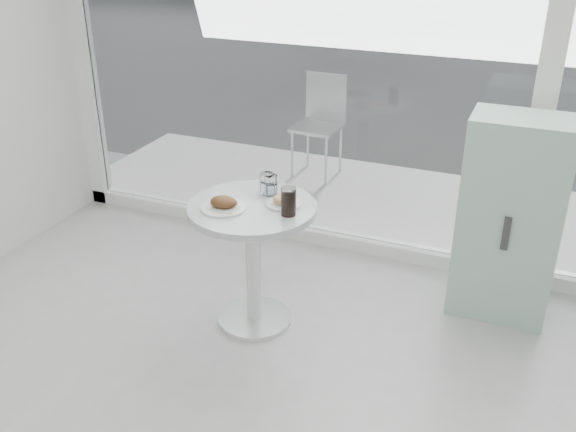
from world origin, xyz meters
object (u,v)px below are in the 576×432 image
at_px(mint_cabinet, 510,219).
at_px(plate_donut, 284,202).
at_px(main_table, 253,240).
at_px(cola_glass, 289,202).
at_px(plate_fritter, 224,204).
at_px(water_tumbler_b, 271,186).
at_px(water_tumbler_a, 267,185).
at_px(patio_chair, 321,119).

bearing_deg(mint_cabinet, plate_donut, -151.61).
xyz_separation_m(main_table, cola_glass, (0.23, -0.03, 0.29)).
xyz_separation_m(mint_cabinet, plate_fritter, (-1.44, -0.80, 0.18)).
height_order(water_tumbler_b, cola_glass, cola_glass).
bearing_deg(plate_fritter, cola_glass, 10.77).
distance_m(mint_cabinet, cola_glass, 1.34).
height_order(mint_cabinet, water_tumbler_b, mint_cabinet).
height_order(plate_fritter, water_tumbler_a, water_tumbler_a).
distance_m(main_table, patio_chair, 2.32).
bearing_deg(water_tumbler_b, water_tumbler_a, 168.31).
distance_m(plate_donut, cola_glass, 0.14).
distance_m(patio_chair, cola_glass, 2.42).
height_order(water_tumbler_a, cola_glass, cola_glass).
height_order(main_table, cola_glass, cola_glass).
bearing_deg(cola_glass, plate_donut, 124.93).
relative_size(mint_cabinet, plate_donut, 6.25).
bearing_deg(main_table, patio_chair, 100.40).
xyz_separation_m(mint_cabinet, patio_chair, (-1.75, 1.58, -0.06)).
xyz_separation_m(main_table, plate_fritter, (-0.12, -0.10, 0.25)).
bearing_deg(main_table, cola_glass, -7.78).
relative_size(patio_chair, plate_donut, 4.52).
bearing_deg(water_tumbler_b, main_table, -103.38).
xyz_separation_m(patio_chair, cola_glass, (0.65, -2.32, 0.29)).
xyz_separation_m(patio_chair, water_tumbler_a, (0.43, -2.11, 0.27)).
distance_m(plate_donut, water_tumbler_a, 0.19).
xyz_separation_m(main_table, patio_chair, (-0.42, 2.29, 0.01)).
bearing_deg(patio_chair, water_tumbler_b, -73.50).
bearing_deg(water_tumbler_a, plate_donut, -35.25).
relative_size(mint_cabinet, water_tumbler_a, 9.96).
bearing_deg(water_tumbler_b, plate_fritter, -120.58).
bearing_deg(mint_cabinet, water_tumbler_a, -158.33).
relative_size(water_tumbler_a, water_tumbler_b, 1.06).
distance_m(patio_chair, water_tumbler_a, 2.17).
bearing_deg(plate_fritter, plate_donut, 31.58).
bearing_deg(patio_chair, plate_donut, -71.13).
distance_m(main_table, water_tumbler_a, 0.33).
bearing_deg(plate_donut, mint_cabinet, 28.35).
bearing_deg(water_tumbler_a, mint_cabinet, 21.63).
xyz_separation_m(main_table, plate_donut, (0.16, 0.07, 0.24)).
height_order(plate_donut, water_tumbler_a, water_tumbler_a).
distance_m(plate_donut, water_tumbler_b, 0.16).
height_order(patio_chair, water_tumbler_b, patio_chair).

